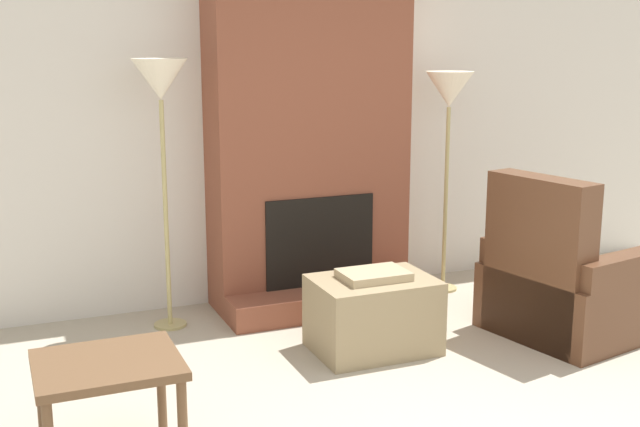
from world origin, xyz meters
name	(u,v)px	position (x,y,z in m)	size (l,w,h in m)	color
wall_back	(296,120)	(0.00, 3.01, 1.30)	(6.80, 0.06, 2.60)	silver
fireplace	(309,131)	(0.00, 2.75, 1.24)	(1.41, 0.72, 2.60)	brown
ottoman	(374,313)	(0.00, 1.71, 0.24)	(0.73, 0.52, 0.51)	#998460
armchair	(560,288)	(1.22, 1.49, 0.32)	(0.97, 1.03, 1.06)	brown
side_table	(108,376)	(-1.68, 0.93, 0.43)	(0.63, 0.54, 0.50)	brown
floor_lamp_left	(161,91)	(-1.06, 2.61, 1.55)	(0.35, 0.35, 1.76)	tan
floor_lamp_right	(449,99)	(1.04, 2.61, 1.45)	(0.35, 0.35, 1.65)	tan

